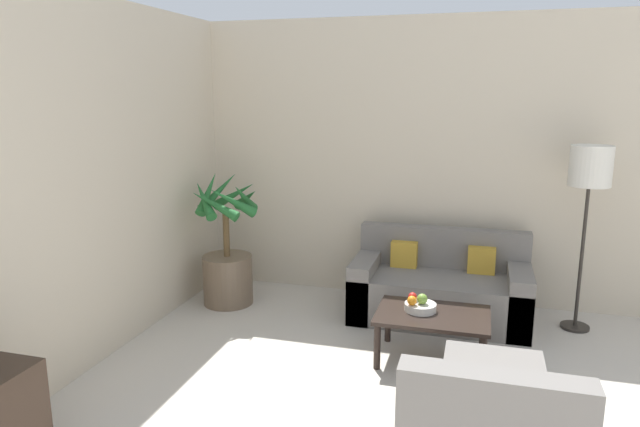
{
  "coord_description": "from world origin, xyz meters",
  "views": [
    {
      "loc": [
        -0.57,
        0.57,
        2.02
      ],
      "look_at": [
        -1.86,
        5.1,
        1.0
      ],
      "focal_mm": 32.0,
      "sensor_mm": 36.0,
      "label": 1
    }
  ],
  "objects_px": {
    "orange_fruit": "(412,301)",
    "floor_lamp": "(590,175)",
    "coffee_table": "(433,320)",
    "fruit_bowl": "(420,307)",
    "potted_palm": "(227,258)",
    "apple_red": "(413,297)",
    "ottoman": "(492,388)",
    "apple_green": "(422,299)",
    "sofa_loveseat": "(440,289)"
  },
  "relations": [
    {
      "from": "orange_fruit",
      "to": "floor_lamp",
      "type": "bearing_deg",
      "value": 36.79
    },
    {
      "from": "coffee_table",
      "to": "orange_fruit",
      "type": "height_order",
      "value": "orange_fruit"
    },
    {
      "from": "fruit_bowl",
      "to": "orange_fruit",
      "type": "relative_size",
      "value": 3.33
    },
    {
      "from": "potted_palm",
      "to": "apple_red",
      "type": "distance_m",
      "value": 1.94
    },
    {
      "from": "floor_lamp",
      "to": "apple_red",
      "type": "distance_m",
      "value": 1.81
    },
    {
      "from": "floor_lamp",
      "to": "ottoman",
      "type": "bearing_deg",
      "value": -114.15
    },
    {
      "from": "orange_fruit",
      "to": "ottoman",
      "type": "height_order",
      "value": "orange_fruit"
    },
    {
      "from": "coffee_table",
      "to": "ottoman",
      "type": "relative_size",
      "value": 1.36
    },
    {
      "from": "apple_green",
      "to": "orange_fruit",
      "type": "xyz_separation_m",
      "value": [
        -0.07,
        -0.04,
        -0.0
      ]
    },
    {
      "from": "floor_lamp",
      "to": "coffee_table",
      "type": "bearing_deg",
      "value": -140.39
    },
    {
      "from": "sofa_loveseat",
      "to": "apple_red",
      "type": "bearing_deg",
      "value": -100.76
    },
    {
      "from": "fruit_bowl",
      "to": "orange_fruit",
      "type": "distance_m",
      "value": 0.1
    },
    {
      "from": "potted_palm",
      "to": "sofa_loveseat",
      "type": "distance_m",
      "value": 2.01
    },
    {
      "from": "apple_red",
      "to": "apple_green",
      "type": "xyz_separation_m",
      "value": [
        0.08,
        -0.04,
        0.01
      ]
    },
    {
      "from": "sofa_loveseat",
      "to": "ottoman",
      "type": "height_order",
      "value": "sofa_loveseat"
    },
    {
      "from": "coffee_table",
      "to": "apple_green",
      "type": "xyz_separation_m",
      "value": [
        -0.08,
        0.02,
        0.15
      ]
    },
    {
      "from": "sofa_loveseat",
      "to": "floor_lamp",
      "type": "height_order",
      "value": "floor_lamp"
    },
    {
      "from": "ottoman",
      "to": "apple_green",
      "type": "bearing_deg",
      "value": 128.17
    },
    {
      "from": "potted_palm",
      "to": "fruit_bowl",
      "type": "height_order",
      "value": "potted_palm"
    },
    {
      "from": "fruit_bowl",
      "to": "ottoman",
      "type": "distance_m",
      "value": 0.89
    },
    {
      "from": "potted_palm",
      "to": "orange_fruit",
      "type": "distance_m",
      "value": 1.98
    },
    {
      "from": "floor_lamp",
      "to": "fruit_bowl",
      "type": "xyz_separation_m",
      "value": [
        -1.25,
        -0.92,
        -0.94
      ]
    },
    {
      "from": "potted_palm",
      "to": "orange_fruit",
      "type": "xyz_separation_m",
      "value": [
        1.84,
        -0.71,
        0.02
      ]
    },
    {
      "from": "coffee_table",
      "to": "apple_red",
      "type": "xyz_separation_m",
      "value": [
        -0.16,
        0.06,
        0.14
      ]
    },
    {
      "from": "sofa_loveseat",
      "to": "apple_red",
      "type": "xyz_separation_m",
      "value": [
        -0.15,
        -0.81,
        0.2
      ]
    },
    {
      "from": "potted_palm",
      "to": "fruit_bowl",
      "type": "bearing_deg",
      "value": -19.02
    },
    {
      "from": "sofa_loveseat",
      "to": "apple_green",
      "type": "distance_m",
      "value": 0.88
    },
    {
      "from": "apple_red",
      "to": "apple_green",
      "type": "height_order",
      "value": "apple_green"
    },
    {
      "from": "orange_fruit",
      "to": "ottoman",
      "type": "bearing_deg",
      "value": -46.2
    },
    {
      "from": "potted_palm",
      "to": "fruit_bowl",
      "type": "distance_m",
      "value": 2.01
    },
    {
      "from": "potted_palm",
      "to": "orange_fruit",
      "type": "relative_size",
      "value": 17.67
    },
    {
      "from": "sofa_loveseat",
      "to": "orange_fruit",
      "type": "bearing_deg",
      "value": -99.34
    },
    {
      "from": "apple_red",
      "to": "apple_green",
      "type": "distance_m",
      "value": 0.09
    },
    {
      "from": "sofa_loveseat",
      "to": "apple_red",
      "type": "height_order",
      "value": "sofa_loveseat"
    },
    {
      "from": "floor_lamp",
      "to": "ottoman",
      "type": "height_order",
      "value": "floor_lamp"
    },
    {
      "from": "sofa_loveseat",
      "to": "coffee_table",
      "type": "height_order",
      "value": "sofa_loveseat"
    },
    {
      "from": "fruit_bowl",
      "to": "floor_lamp",
      "type": "bearing_deg",
      "value": 36.56
    },
    {
      "from": "potted_palm",
      "to": "floor_lamp",
      "type": "distance_m",
      "value": 3.29
    },
    {
      "from": "potted_palm",
      "to": "floor_lamp",
      "type": "height_order",
      "value": "floor_lamp"
    },
    {
      "from": "floor_lamp",
      "to": "coffee_table",
      "type": "relative_size",
      "value": 1.89
    },
    {
      "from": "ottoman",
      "to": "orange_fruit",
      "type": "bearing_deg",
      "value": 133.8
    },
    {
      "from": "potted_palm",
      "to": "coffee_table",
      "type": "bearing_deg",
      "value": -18.86
    },
    {
      "from": "coffee_table",
      "to": "ottoman",
      "type": "bearing_deg",
      "value": -55.88
    },
    {
      "from": "orange_fruit",
      "to": "fruit_bowl",
      "type": "bearing_deg",
      "value": 41.36
    },
    {
      "from": "apple_green",
      "to": "orange_fruit",
      "type": "bearing_deg",
      "value": -147.82
    },
    {
      "from": "coffee_table",
      "to": "apple_green",
      "type": "relative_size",
      "value": 10.4
    },
    {
      "from": "floor_lamp",
      "to": "fruit_bowl",
      "type": "distance_m",
      "value": 1.81
    },
    {
      "from": "orange_fruit",
      "to": "ottoman",
      "type": "relative_size",
      "value": 0.12
    },
    {
      "from": "potted_palm",
      "to": "ottoman",
      "type": "relative_size",
      "value": 2.07
    },
    {
      "from": "potted_palm",
      "to": "ottoman",
      "type": "distance_m",
      "value": 2.79
    }
  ]
}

